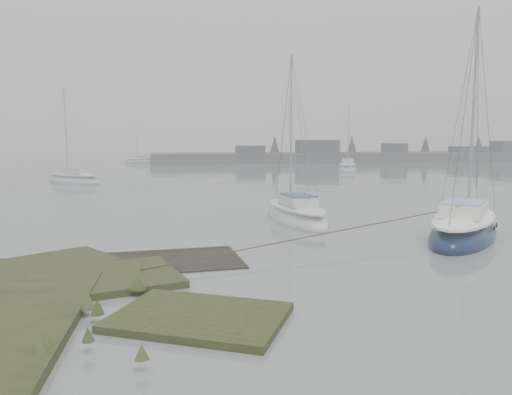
# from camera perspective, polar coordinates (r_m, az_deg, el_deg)

# --- Properties ---
(ground) EXTENTS (160.00, 160.00, 0.00)m
(ground) POSITION_cam_1_polar(r_m,az_deg,el_deg) (40.83, -8.71, 1.52)
(ground) COLOR slate
(ground) RESTS_ON ground
(far_shoreline) EXTENTS (60.00, 8.00, 4.15)m
(far_shoreline) POSITION_cam_1_polar(r_m,az_deg,el_deg) (77.34, 11.73, 4.65)
(far_shoreline) COLOR #4C4F51
(far_shoreline) RESTS_ON ground
(sailboat_main) EXTENTS (5.92, 6.51, 9.38)m
(sailboat_main) POSITION_cam_1_polar(r_m,az_deg,el_deg) (20.50, 22.64, -3.55)
(sailboat_main) COLOR #0E1933
(sailboat_main) RESTS_ON ground
(sailboat_white) EXTENTS (2.70, 5.99, 8.15)m
(sailboat_white) POSITION_cam_1_polar(r_m,az_deg,el_deg) (22.68, 4.61, -2.14)
(sailboat_white) COLOR silver
(sailboat_white) RESTS_ON ground
(sailboat_far_a) EXTENTS (5.83, 5.37, 8.45)m
(sailboat_far_a) POSITION_cam_1_polar(r_m,az_deg,el_deg) (43.83, -20.07, 1.89)
(sailboat_far_a) COLOR #AEB4B9
(sailboat_far_a) RESTS_ON ground
(sailboat_far_b) EXTENTS (4.01, 6.35, 8.52)m
(sailboat_far_b) POSITION_cam_1_polar(r_m,az_deg,el_deg) (57.55, 10.44, 3.33)
(sailboat_far_b) COLOR silver
(sailboat_far_b) RESTS_ON ground
(sailboat_far_c) EXTENTS (4.85, 1.78, 6.76)m
(sailboat_far_c) POSITION_cam_1_polar(r_m,az_deg,el_deg) (74.72, -12.95, 4.05)
(sailboat_far_c) COLOR #B1B5BB
(sailboat_far_c) RESTS_ON ground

